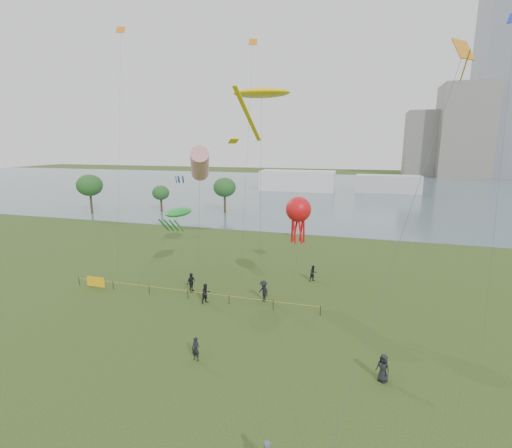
# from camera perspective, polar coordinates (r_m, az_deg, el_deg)

# --- Properties ---
(ground_plane) EXTENTS (400.00, 400.00, 0.00)m
(ground_plane) POSITION_cam_1_polar(r_m,az_deg,el_deg) (22.34, -8.09, -26.15)
(ground_plane) COLOR #243811
(lake) EXTENTS (400.00, 120.00, 0.08)m
(lake) POSITION_cam_1_polar(r_m,az_deg,el_deg) (116.90, 12.60, 5.12)
(lake) COLOR slate
(lake) RESTS_ON ground_plane
(building_mid) EXTENTS (20.00, 20.00, 38.00)m
(building_mid) POSITION_cam_1_polar(r_m,az_deg,el_deg) (182.00, 29.30, 12.31)
(building_mid) COLOR slate
(building_mid) RESTS_ON ground_plane
(building_low) EXTENTS (16.00, 18.00, 28.00)m
(building_low) POSITION_cam_1_polar(r_m,az_deg,el_deg) (185.44, 24.44, 11.18)
(building_low) COLOR slate
(building_low) RESTS_ON ground_plane
(pavilion_left) EXTENTS (22.00, 8.00, 6.00)m
(pavilion_left) POSITION_cam_1_polar(r_m,az_deg,el_deg) (113.07, 6.37, 6.63)
(pavilion_left) COLOR silver
(pavilion_left) RESTS_ON ground_plane
(pavilion_right) EXTENTS (18.00, 7.00, 5.00)m
(pavilion_right) POSITION_cam_1_polar(r_m,az_deg,el_deg) (114.57, 19.61, 5.82)
(pavilion_right) COLOR silver
(pavilion_right) RESTS_ON ground_plane
(trees) EXTENTS (30.40, 13.32, 7.89)m
(trees) POSITION_cam_1_polar(r_m,az_deg,el_deg) (78.09, -15.95, 5.44)
(trees) COLOR #322717
(trees) RESTS_ON ground_plane
(fence) EXTENTS (24.07, 0.07, 1.05)m
(fence) POSITION_cam_1_polar(r_m,az_deg,el_deg) (37.86, -18.85, -9.00)
(fence) COLOR black
(fence) RESTS_ON ground_plane
(spectator_a) EXTENTS (1.01, 1.09, 1.78)m
(spectator_a) POSITION_cam_1_polar(r_m,az_deg,el_deg) (33.60, -7.71, -10.55)
(spectator_a) COLOR black
(spectator_a) RESTS_ON ground_plane
(spectator_b) EXTENTS (1.42, 1.35, 1.94)m
(spectator_b) POSITION_cam_1_polar(r_m,az_deg,el_deg) (33.64, 1.17, -10.26)
(spectator_b) COLOR black
(spectator_b) RESTS_ON ground_plane
(spectator_c) EXTENTS (0.70, 1.17, 1.86)m
(spectator_c) POSITION_cam_1_polar(r_m,az_deg,el_deg) (36.21, -9.93, -8.85)
(spectator_c) COLOR black
(spectator_c) RESTS_ON ground_plane
(spectator_d) EXTENTS (1.00, 0.92, 1.72)m
(spectator_d) POSITION_cam_1_polar(r_m,az_deg,el_deg) (24.67, 18.97, -20.22)
(spectator_d) COLOR black
(spectator_d) RESTS_ON ground_plane
(spectator_f) EXTENTS (0.64, 0.48, 1.60)m
(spectator_f) POSITION_cam_1_polar(r_m,az_deg,el_deg) (25.67, -9.25, -18.45)
(spectator_f) COLOR black
(spectator_f) RESTS_ON ground_plane
(spectator_g) EXTENTS (1.03, 1.00, 1.68)m
(spectator_g) POSITION_cam_1_polar(r_m,az_deg,el_deg) (38.76, 8.80, -7.52)
(spectator_g) COLOR black
(spectator_g) RESTS_ON ground_plane
(kite_stingray) EXTENTS (5.55, 10.21, 19.00)m
(kite_stingray) POSITION_cam_1_polar(r_m,az_deg,el_deg) (37.21, 0.79, 19.43)
(kite_stingray) COLOR #3F3F42
(kite_windsock) EXTENTS (4.33, 6.86, 13.71)m
(kite_windsock) POSITION_cam_1_polar(r_m,az_deg,el_deg) (40.58, -8.65, 9.11)
(kite_windsock) COLOR #3F3F42
(kite_creature) EXTENTS (4.73, 4.44, 7.55)m
(kite_creature) POSITION_cam_1_polar(r_m,az_deg,el_deg) (37.76, -11.87, 1.72)
(kite_creature) COLOR #3F3F42
(kite_octopus) EXTENTS (2.17, 5.39, 9.47)m
(kite_octopus) POSITION_cam_1_polar(r_m,az_deg,el_deg) (31.71, 6.55, 2.10)
(kite_octopus) COLOR #3F3F42
(kite_delta) EXTENTS (6.75, 12.73, 19.52)m
(kite_delta) POSITION_cam_1_polar(r_m,az_deg,el_deg) (24.27, 28.51, 19.98)
(kite_delta) COLOR #3F3F42
(small_kites) EXTENTS (36.15, 10.48, 4.37)m
(small_kites) POSITION_cam_1_polar(r_m,az_deg,el_deg) (39.09, 1.50, 27.53)
(small_kites) COLOR orange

